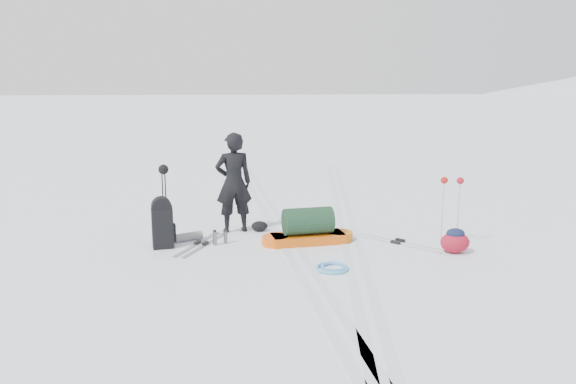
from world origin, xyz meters
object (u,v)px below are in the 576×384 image
at_px(skier, 234,183).
at_px(pulk_sled, 308,229).
at_px(ski_poles_black, 164,179).
at_px(expedition_rucksack, 166,224).

height_order(skier, pulk_sled, skier).
relative_size(pulk_sled, ski_poles_black, 1.21).
height_order(pulk_sled, ski_poles_black, ski_poles_black).
relative_size(skier, ski_poles_black, 1.34).
xyz_separation_m(skier, pulk_sled, (1.30, -0.90, -0.71)).
bearing_deg(expedition_rucksack, ski_poles_black, 85.37).
distance_m(expedition_rucksack, ski_poles_black, 0.78).
xyz_separation_m(skier, ski_poles_black, (-1.21, -0.72, 0.21)).
bearing_deg(skier, expedition_rucksack, 27.26).
height_order(pulk_sled, expedition_rucksack, expedition_rucksack).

